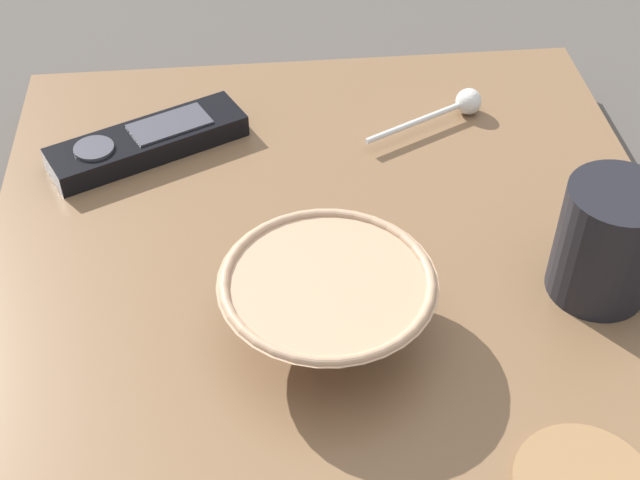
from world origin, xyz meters
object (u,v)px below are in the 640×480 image
Objects in this scene: cereal_bowl at (327,302)px; tv_remote_near at (148,142)px; coffee_mug at (610,243)px; teaspoon at (459,105)px.

tv_remote_near is (0.25, 0.15, -0.02)m from cereal_bowl.
cereal_bowl is 0.84× the size of tv_remote_near.
cereal_bowl is 0.23m from coffee_mug.
teaspoon is 0.32m from tv_remote_near.
tv_remote_near is (0.23, 0.38, -0.04)m from coffee_mug.
teaspoon is at bearing -30.36° from cereal_bowl.
coffee_mug reaches higher than teaspoon.
cereal_bowl is at bearing 96.84° from coffee_mug.
cereal_bowl reaches higher than teaspoon.
tv_remote_near is at bearing 59.17° from coffee_mug.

